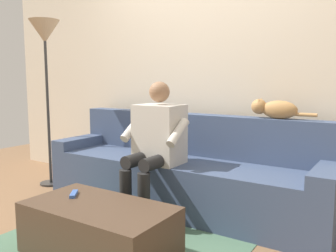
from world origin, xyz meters
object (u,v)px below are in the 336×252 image
(floor_lamp, at_px, (45,42))
(cat_on_backrest, at_px, (274,109))
(remote_blue, at_px, (74,194))
(coffee_table, at_px, (99,230))
(person_solo_seated, at_px, (156,140))
(couch, at_px, (184,174))

(floor_lamp, bearing_deg, cat_on_backrest, -169.60)
(remote_blue, bearing_deg, coffee_table, 43.69)
(coffee_table, height_order, remote_blue, remote_blue)
(person_solo_seated, bearing_deg, remote_blue, 75.73)
(couch, height_order, remote_blue, couch)
(couch, relative_size, remote_blue, 18.56)
(person_solo_seated, bearing_deg, cat_on_backrest, -146.48)
(couch, xyz_separation_m, remote_blue, (0.28, 1.07, 0.06))
(person_solo_seated, height_order, remote_blue, person_solo_seated)
(couch, height_order, cat_on_backrest, cat_on_backrest)
(coffee_table, bearing_deg, couch, -90.00)
(coffee_table, relative_size, remote_blue, 7.06)
(person_solo_seated, bearing_deg, couch, -106.25)
(couch, relative_size, floor_lamp, 1.47)
(coffee_table, xyz_separation_m, person_solo_seated, (0.09, -0.80, 0.48))
(cat_on_backrest, bearing_deg, coffee_table, 61.33)
(couch, bearing_deg, person_solo_seated, 73.75)
(remote_blue, bearing_deg, couch, 128.09)
(couch, relative_size, coffee_table, 2.63)
(coffee_table, xyz_separation_m, remote_blue, (0.28, -0.05, 0.18))
(person_solo_seated, xyz_separation_m, cat_on_backrest, (-0.83, -0.55, 0.27))
(coffee_table, bearing_deg, cat_on_backrest, -118.67)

